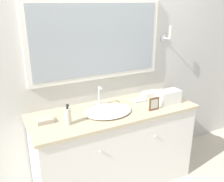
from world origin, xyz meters
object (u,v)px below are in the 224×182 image
sink_basin (108,111)px  appliance_box (168,97)px  soap_bottle (68,116)px  picture_frame (154,104)px

sink_basin → appliance_box: bearing=-7.0°
soap_bottle → appliance_box: 1.06m
sink_basin → soap_bottle: (-0.41, -0.06, 0.06)m
picture_frame → appliance_box: bearing=17.3°
sink_basin → picture_frame: 0.45m
soap_bottle → appliance_box: soap_bottle is taller
sink_basin → appliance_box: sink_basin is taller
soap_bottle → picture_frame: (0.83, -0.09, -0.01)m
sink_basin → appliance_box: size_ratio=1.85×
sink_basin → soap_bottle: size_ratio=2.43×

